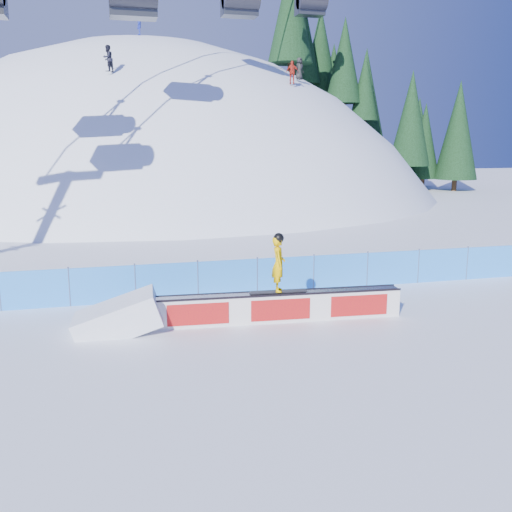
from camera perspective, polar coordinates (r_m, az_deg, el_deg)
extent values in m
plane|color=white|center=(14.82, 0.76, -8.46)|extent=(160.00, 160.00, 0.00)
sphere|color=white|center=(60.15, -10.03, -11.26)|extent=(64.00, 64.00, 64.00)
cylinder|color=#342215|center=(57.40, 3.87, 17.67)|extent=(0.50, 0.50, 1.40)
cone|color=black|center=(58.09, 3.94, 22.23)|extent=(3.56, 3.56, 8.09)
cylinder|color=#342215|center=(60.93, 3.65, 16.81)|extent=(0.50, 0.50, 1.40)
cone|color=black|center=(61.47, 3.71, 20.77)|extent=(3.23, 3.23, 7.34)
cylinder|color=#342215|center=(54.30, 7.66, 16.11)|extent=(0.50, 0.50, 1.40)
cone|color=black|center=(54.99, 7.82, 21.58)|extent=(4.10, 4.10, 9.33)
cylinder|color=#342215|center=(56.45, 8.29, 15.30)|extent=(0.50, 0.50, 1.40)
cone|color=black|center=(56.85, 8.40, 19.24)|extent=(2.92, 2.92, 6.64)
cylinder|color=#342215|center=(60.49, 8.98, 13.63)|extent=(0.50, 0.50, 1.40)
cone|color=black|center=(60.89, 9.13, 18.24)|extent=(3.78, 3.78, 8.60)
cylinder|color=#342215|center=(63.28, 10.44, 11.23)|extent=(0.50, 0.50, 1.40)
cone|color=black|center=(63.44, 10.59, 15.33)|extent=(3.47, 3.47, 7.89)
cylinder|color=#342215|center=(61.08, 11.49, 11.20)|extent=(0.50, 0.50, 1.40)
cone|color=black|center=(61.24, 11.66, 15.28)|extent=(3.31, 3.31, 7.52)
cylinder|color=#342215|center=(57.53, 15.54, 7.86)|extent=(0.50, 0.50, 1.40)
cone|color=black|center=(57.49, 15.84, 13.32)|extent=(4.30, 4.30, 9.78)
cylinder|color=#342215|center=(65.55, 13.22, 7.26)|extent=(0.50, 0.50, 1.40)
cone|color=black|center=(65.40, 13.39, 10.98)|extent=(3.22, 3.22, 7.31)
cylinder|color=#342215|center=(64.11, 18.18, 6.91)|extent=(0.50, 0.50, 1.40)
cone|color=black|center=(63.96, 18.40, 10.35)|extent=(2.86, 2.86, 6.50)
cylinder|color=#342215|center=(64.38, 16.80, 7.01)|extent=(0.50, 0.50, 1.40)
cone|color=black|center=(64.23, 17.02, 10.75)|extent=(3.17, 3.17, 7.21)
cube|color=#2C89F5|center=(18.84, -2.82, -2.21)|extent=(22.00, 0.03, 1.20)
cylinder|color=#425077|center=(18.52, -18.17, -2.86)|extent=(0.05, 0.05, 1.30)
cylinder|color=#425077|center=(18.49, -11.98, -2.56)|extent=(0.05, 0.05, 1.30)
cylinder|color=#425077|center=(18.66, -5.83, -2.23)|extent=(0.05, 0.05, 1.30)
cylinder|color=#425077|center=(19.05, 0.12, -1.89)|extent=(0.05, 0.05, 1.30)
cylinder|color=#425077|center=(19.64, 5.78, -1.54)|extent=(0.05, 0.05, 1.30)
cylinder|color=#425077|center=(20.40, 11.07, -1.21)|extent=(0.05, 0.05, 1.30)
cylinder|color=#425077|center=(21.33, 15.93, -0.89)|extent=(0.05, 0.05, 1.30)
cylinder|color=#425077|center=(22.40, 20.35, -0.59)|extent=(0.05, 0.05, 1.30)
cylinder|color=black|center=(52.90, 5.64, 24.06)|extent=(2.40, 1.50, 1.50)
cube|color=silver|center=(16.25, 2.31, -5.16)|extent=(7.14, 0.92, 0.80)
cube|color=#91939E|center=(16.14, 2.32, -3.74)|extent=(7.07, 0.94, 0.04)
cube|color=black|center=(15.91, 2.51, -3.93)|extent=(7.11, 0.50, 0.05)
cube|color=black|center=(16.36, 2.14, -3.50)|extent=(7.11, 0.50, 0.05)
cube|color=red|center=(16.04, 2.49, -5.40)|extent=(6.75, 0.47, 0.60)
cube|color=red|center=(16.47, 2.13, -4.94)|extent=(6.75, 0.47, 0.60)
cube|color=black|center=(16.12, 2.24, -3.57)|extent=(1.63, 0.40, 0.03)
imported|color=#ECB700|center=(15.93, 2.26, -0.79)|extent=(0.49, 0.64, 1.57)
sphere|color=black|center=(15.79, 2.28, 1.80)|extent=(0.29, 0.29, 0.29)
imported|color=black|center=(39.54, -14.61, 18.58)|extent=(0.99, 1.02, 1.65)
imported|color=#AC2418|center=(44.08, 3.65, 17.87)|extent=(1.05, 0.73, 1.65)
imported|color=navy|center=(50.21, -11.69, 21.75)|extent=(0.65, 1.09, 1.65)
imported|color=black|center=(46.79, 4.36, 18.19)|extent=(0.96, 0.89, 1.65)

